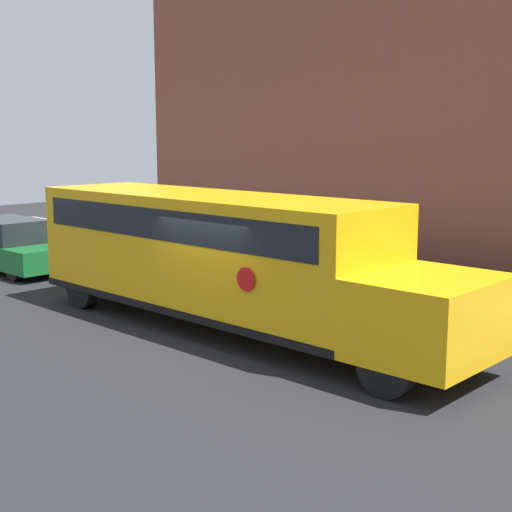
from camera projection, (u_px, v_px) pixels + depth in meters
name	position (u px, v px, depth m)	size (l,w,h in m)	color
ground_plane	(229.00, 340.00, 14.56)	(60.00, 60.00, 0.00)	black
sidewalk_strip	(401.00, 287.00, 19.19)	(44.00, 3.00, 0.15)	#B2ADA3
school_bus	(222.00, 252.00, 15.18)	(10.96, 2.57, 2.87)	#EAA80F
parked_car	(11.00, 246.00, 21.83)	(4.47, 1.76, 1.59)	#196B2D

